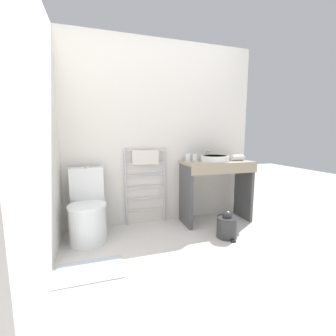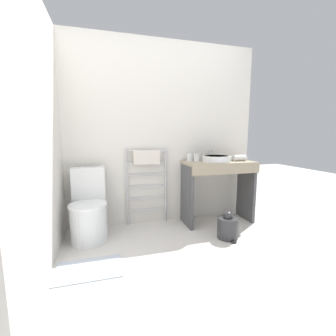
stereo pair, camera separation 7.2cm
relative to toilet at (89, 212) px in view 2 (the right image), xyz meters
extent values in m
plane|color=silver|center=(0.91, -1.05, -0.31)|extent=(12.00, 12.00, 0.00)
cube|color=silver|center=(0.91, 0.38, 0.86)|extent=(2.63, 0.12, 2.35)
cube|color=silver|center=(-0.35, -0.36, 0.86)|extent=(0.12, 2.05, 2.35)
cylinder|color=white|center=(0.00, -0.07, -0.11)|extent=(0.39, 0.39, 0.41)
cylinder|color=white|center=(0.00, -0.07, 0.10)|extent=(0.40, 0.40, 0.02)
cube|color=white|center=(0.00, 0.19, 0.28)|extent=(0.37, 0.16, 0.39)
cylinder|color=silver|center=(0.00, 0.19, 0.48)|extent=(0.05, 0.05, 0.01)
cylinder|color=silver|center=(0.46, 0.29, 0.19)|extent=(0.02, 0.02, 1.00)
cylinder|color=silver|center=(0.97, 0.29, 0.19)|extent=(0.02, 0.02, 1.00)
cylinder|color=silver|center=(0.71, 0.29, -0.13)|extent=(0.51, 0.02, 0.02)
cylinder|color=silver|center=(0.71, 0.29, 0.02)|extent=(0.51, 0.02, 0.02)
cylinder|color=silver|center=(0.71, 0.29, 0.18)|extent=(0.51, 0.02, 0.02)
cylinder|color=silver|center=(0.71, 0.29, 0.34)|extent=(0.51, 0.02, 0.02)
cylinder|color=silver|center=(0.71, 0.29, 0.49)|extent=(0.51, 0.02, 0.02)
cylinder|color=silver|center=(0.71, 0.29, 0.65)|extent=(0.51, 0.02, 0.02)
cube|color=silver|center=(0.71, 0.26, 0.57)|extent=(0.34, 0.04, 0.18)
cube|color=gray|center=(1.63, 0.08, 0.49)|extent=(0.91, 0.46, 0.03)
cube|color=gray|center=(1.63, -0.13, 0.42)|extent=(0.91, 0.02, 0.10)
cube|color=#4C4C4F|center=(1.19, 0.08, 0.08)|extent=(0.04, 0.39, 0.79)
cube|color=#4C4C4F|center=(2.07, 0.08, 0.08)|extent=(0.04, 0.39, 0.79)
cylinder|color=white|center=(1.59, 0.06, 0.55)|extent=(0.37, 0.37, 0.08)
cylinder|color=silver|center=(1.59, 0.06, 0.58)|extent=(0.30, 0.30, 0.01)
cylinder|color=silver|center=(1.59, 0.28, 0.58)|extent=(0.02, 0.02, 0.14)
cylinder|color=silver|center=(1.59, 0.23, 0.64)|extent=(0.02, 0.09, 0.02)
cylinder|color=white|center=(1.29, 0.24, 0.56)|extent=(0.07, 0.07, 0.09)
cylinder|color=white|center=(1.36, 0.18, 0.56)|extent=(0.08, 0.08, 0.10)
cylinder|color=white|center=(1.92, 0.05, 0.55)|extent=(0.16, 0.08, 0.08)
cone|color=silver|center=(2.03, 0.05, 0.55)|extent=(0.06, 0.07, 0.07)
cube|color=white|center=(1.88, 0.14, 0.55)|extent=(0.05, 0.10, 0.06)
cylinder|color=#333335|center=(1.51, -0.40, -0.19)|extent=(0.23, 0.23, 0.24)
sphere|color=#333335|center=(1.51, -0.40, -0.05)|extent=(0.11, 0.11, 0.11)
cube|color=black|center=(1.51, -0.53, -0.30)|extent=(0.05, 0.04, 0.02)
cube|color=#B2BCCC|center=(0.03, -0.63, -0.31)|extent=(0.56, 0.36, 0.01)
camera|label=1|loc=(0.14, -2.53, 0.85)|focal=24.00mm
camera|label=2|loc=(0.21, -2.55, 0.85)|focal=24.00mm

